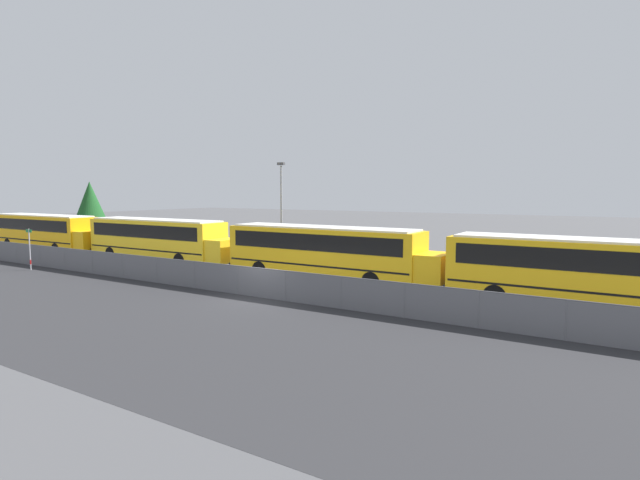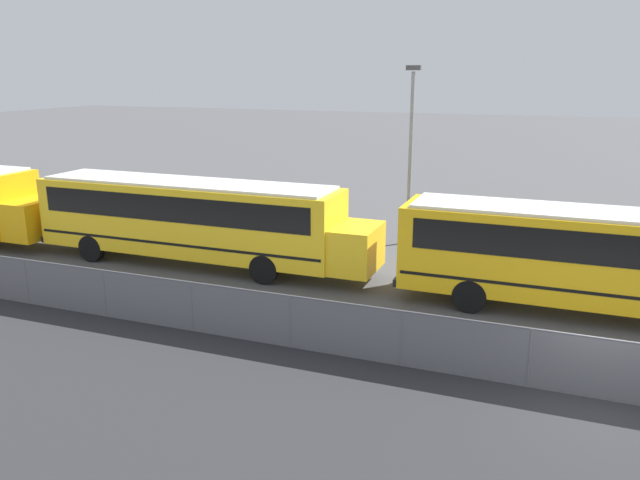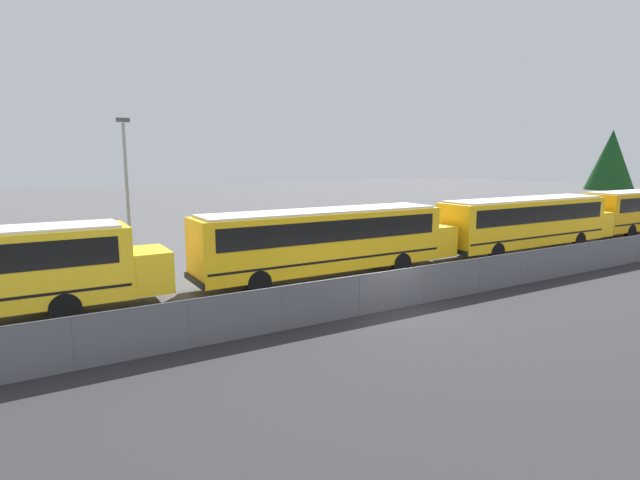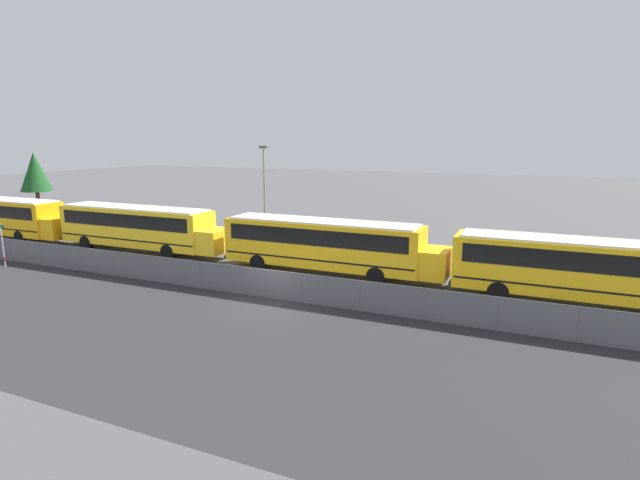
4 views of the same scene
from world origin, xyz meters
name	(u,v)px [view 4 (image 4 of 4)]	position (x,y,z in m)	size (l,w,h in m)	color
ground_plane	(275,299)	(0.00, 0.00, 0.00)	(200.00, 200.00, 0.00)	#4C4C4F
road_strip	(203,341)	(0.00, -6.00, 0.00)	(117.45, 12.00, 0.01)	#2B2B2D
fence	(274,284)	(0.00, 0.00, 0.78)	(83.52, 0.07, 1.52)	#9EA0A5
school_bus_0	(2,214)	(-28.30, 5.14, 1.96)	(13.83, 2.56, 3.28)	#EDA80F
school_bus_1	(139,225)	(-14.23, 5.68, 1.96)	(13.83, 2.56, 3.28)	yellow
school_bus_2	(326,242)	(0.55, 5.53, 1.96)	(13.83, 2.56, 3.28)	yellow
school_bus_3	(591,267)	(14.64, 5.21, 1.96)	(13.83, 2.56, 3.28)	yellow
street_sign	(3,244)	(-18.88, -1.31, 1.51)	(0.70, 0.09, 2.83)	#B7B7BC
light_pole	(264,191)	(-7.26, 11.75, 4.16)	(0.60, 0.24, 7.56)	gray
tree_1	(35,172)	(-41.24, 18.15, 4.31)	(3.42, 3.42, 6.56)	#51381E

